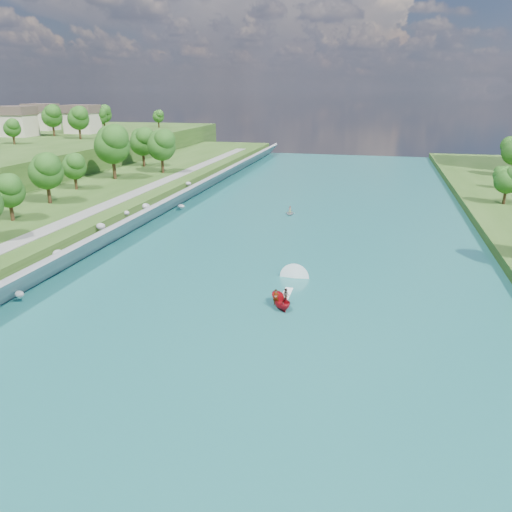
# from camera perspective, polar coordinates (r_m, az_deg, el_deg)

# --- Properties ---
(ground) EXTENTS (260.00, 260.00, 0.00)m
(ground) POSITION_cam_1_polar(r_m,az_deg,el_deg) (45.81, -2.09, -10.08)
(ground) COLOR #2D5119
(ground) RESTS_ON ground
(river_water) EXTENTS (55.00, 240.00, 0.10)m
(river_water) POSITION_cam_1_polar(r_m,az_deg,el_deg) (63.58, 2.79, -1.61)
(river_water) COLOR #1B6169
(river_water) RESTS_ON ground
(ridge_west) EXTENTS (60.00, 120.00, 9.00)m
(ridge_west) POSITION_cam_1_polar(r_m,az_deg,el_deg) (164.11, -21.60, 11.18)
(ridge_west) COLOR #2D5119
(ridge_west) RESTS_ON ground
(riprap_bank) EXTENTS (4.80, 236.00, 4.37)m
(riprap_bank) POSITION_cam_1_polar(r_m,az_deg,el_deg) (71.41, -18.17, 1.24)
(riprap_bank) COLOR slate
(riprap_bank) RESTS_ON ground
(riverside_path) EXTENTS (3.00, 200.00, 0.10)m
(riverside_path) POSITION_cam_1_polar(r_m,az_deg,el_deg) (75.37, -22.23, 3.03)
(riverside_path) COLOR gray
(riverside_path) RESTS_ON berm_west
(ridge_houses) EXTENTS (29.50, 29.50, 8.40)m
(ridge_houses) POSITION_cam_1_polar(r_m,az_deg,el_deg) (171.04, -22.74, 14.27)
(ridge_houses) COLOR beige
(ridge_houses) RESTS_ON ridge_west
(trees_ridge) EXTENTS (20.32, 65.45, 10.33)m
(trees_ridge) POSITION_cam_1_polar(r_m,az_deg,el_deg) (161.62, -19.08, 14.65)
(trees_ridge) COLOR #164C14
(trees_ridge) RESTS_ON ridge_west
(motorboat) EXTENTS (3.60, 18.77, 2.12)m
(motorboat) POSITION_cam_1_polar(r_m,az_deg,el_deg) (54.35, 3.20, -4.47)
(motorboat) COLOR #AB0D17
(motorboat) RESTS_ON river_water
(raft) EXTENTS (2.27, 2.92, 1.49)m
(raft) POSITION_cam_1_polar(r_m,az_deg,el_deg) (91.97, 3.90, 4.98)
(raft) COLOR #93979B
(raft) RESTS_ON river_water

